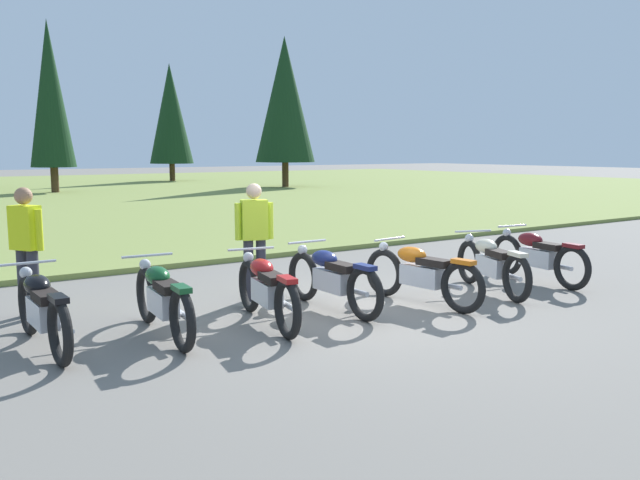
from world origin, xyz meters
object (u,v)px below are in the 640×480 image
object	(u,v)px
motorcycle_navy	(332,278)
rider_near_row_end	(26,244)
motorcycle_red	(267,289)
rider_checking_bike	(254,235)
motorcycle_orange	(421,273)
motorcycle_cream	(491,264)
motorcycle_maroon	(537,256)
motorcycle_british_green	(163,299)
motorcycle_black	(42,309)

from	to	relation	value
motorcycle_navy	rider_near_row_end	world-z (taller)	rider_near_row_end
motorcycle_red	rider_checking_bike	world-z (taller)	rider_checking_bike
motorcycle_orange	motorcycle_cream	bearing A→B (deg)	-0.86
motorcycle_maroon	rider_near_row_end	world-z (taller)	rider_near_row_end
motorcycle_orange	motorcycle_british_green	bearing A→B (deg)	172.02
motorcycle_navy	motorcycle_cream	distance (m)	2.67
motorcycle_maroon	rider_checking_bike	bearing A→B (deg)	162.25
motorcycle_black	motorcycle_cream	size ratio (longest dim) A/B	1.04
motorcycle_red	motorcycle_navy	distance (m)	1.09
motorcycle_black	motorcycle_orange	xyz separation A→B (m)	(4.79, -0.74, 0.00)
motorcycle_black	motorcycle_cream	distance (m)	6.25
motorcycle_cream	motorcycle_maroon	bearing A→B (deg)	4.69
motorcycle_black	rider_checking_bike	bearing A→B (deg)	14.11
rider_near_row_end	rider_checking_bike	distance (m)	2.96
motorcycle_red	rider_checking_bike	size ratio (longest dim) A/B	1.25
motorcycle_red	motorcycle_navy	world-z (taller)	same
motorcycle_british_green	rider_checking_bike	bearing A→B (deg)	29.69
motorcycle_navy	rider_checking_bike	bearing A→B (deg)	118.26
motorcycle_cream	rider_checking_bike	xyz separation A→B (m)	(-3.21, 1.51, 0.51)
motorcycle_red	rider_checking_bike	bearing A→B (deg)	67.63
motorcycle_black	motorcycle_navy	world-z (taller)	same
motorcycle_maroon	rider_checking_bike	size ratio (longest dim) A/B	1.26
motorcycle_orange	motorcycle_maroon	bearing A→B (deg)	1.70
motorcycle_maroon	motorcycle_black	bearing A→B (deg)	174.91
motorcycle_red	motorcycle_cream	distance (m)	3.72
motorcycle_navy	motorcycle_black	bearing A→B (deg)	174.87
motorcycle_navy	motorcycle_red	bearing A→B (deg)	-172.72
motorcycle_black	motorcycle_british_green	xyz separation A→B (m)	(1.25, -0.24, 0.00)
motorcycle_navy	motorcycle_orange	xyz separation A→B (m)	(1.22, -0.42, 0.00)
motorcycle_british_green	motorcycle_navy	xyz separation A→B (m)	(2.32, -0.08, 0.00)
motorcycle_british_green	motorcycle_cream	world-z (taller)	same
motorcycle_british_green	motorcycle_navy	size ratio (longest dim) A/B	1.00
motorcycle_cream	motorcycle_navy	bearing A→B (deg)	170.54
rider_near_row_end	motorcycle_orange	bearing A→B (deg)	-26.28
motorcycle_navy	rider_near_row_end	distance (m)	3.94
motorcycle_red	rider_near_row_end	distance (m)	3.13
motorcycle_red	motorcycle_navy	xyz separation A→B (m)	(1.08, 0.14, 0.00)
motorcycle_black	rider_checking_bike	size ratio (longest dim) A/B	1.26
motorcycle_orange	motorcycle_maroon	world-z (taller)	same
motorcycle_black	rider_checking_bike	xyz separation A→B (m)	(3.00, 0.75, 0.51)
motorcycle_cream	rider_near_row_end	size ratio (longest dim) A/B	1.21
rider_checking_bike	motorcycle_maroon	bearing A→B (deg)	-17.75
motorcycle_red	motorcycle_orange	xyz separation A→B (m)	(2.30, -0.28, 0.00)
motorcycle_maroon	rider_checking_bike	distance (m)	4.66
motorcycle_cream	rider_checking_bike	size ratio (longest dim) A/B	1.21
motorcycle_navy	rider_near_row_end	xyz separation A→B (m)	(-3.42, 1.87, 0.51)
motorcycle_navy	motorcycle_orange	size ratio (longest dim) A/B	1.00
motorcycle_orange	motorcycle_navy	bearing A→B (deg)	161.11
rider_checking_bike	motorcycle_red	bearing A→B (deg)	-112.37
motorcycle_orange	rider_near_row_end	distance (m)	5.20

